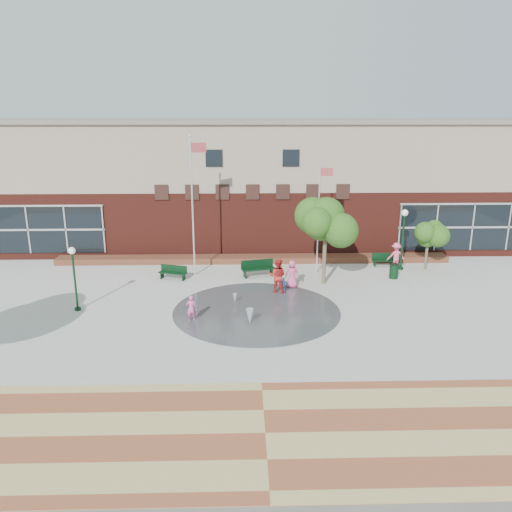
{
  "coord_description": "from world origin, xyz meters",
  "views": [
    {
      "loc": [
        -0.64,
        -20.38,
        9.58
      ],
      "look_at": [
        0.0,
        4.0,
        2.6
      ],
      "focal_mm": 35.0,
      "sensor_mm": 36.0,
      "label": 1
    }
  ],
  "objects_px": {
    "bench_left": "(173,275)",
    "trash_can": "(394,271)",
    "flagpole_left": "(193,200)",
    "child_splash": "(191,308)",
    "flagpole_right": "(319,212)"
  },
  "relations": [
    {
      "from": "flagpole_left",
      "to": "trash_can",
      "type": "distance_m",
      "value": 12.74
    },
    {
      "from": "bench_left",
      "to": "trash_can",
      "type": "height_order",
      "value": "trash_can"
    },
    {
      "from": "bench_left",
      "to": "trash_can",
      "type": "distance_m",
      "value": 13.27
    },
    {
      "from": "flagpole_left",
      "to": "bench_left",
      "type": "distance_m",
      "value": 4.67
    },
    {
      "from": "flagpole_left",
      "to": "flagpole_right",
      "type": "relative_size",
      "value": 1.22
    },
    {
      "from": "flagpole_left",
      "to": "trash_can",
      "type": "xyz_separation_m",
      "value": [
        11.98,
        -0.92,
        -4.23
      ]
    },
    {
      "from": "bench_left",
      "to": "trash_can",
      "type": "xyz_separation_m",
      "value": [
        13.27,
        -0.18,
        0.19
      ]
    },
    {
      "from": "flagpole_left",
      "to": "flagpole_right",
      "type": "height_order",
      "value": "flagpole_left"
    },
    {
      "from": "flagpole_left",
      "to": "flagpole_right",
      "type": "xyz_separation_m",
      "value": [
        7.54,
        0.27,
        -0.84
      ]
    },
    {
      "from": "flagpole_left",
      "to": "bench_left",
      "type": "relative_size",
      "value": 4.83
    },
    {
      "from": "trash_can",
      "to": "child_splash",
      "type": "xyz_separation_m",
      "value": [
        -11.54,
        -6.12,
        0.19
      ]
    },
    {
      "from": "flagpole_left",
      "to": "bench_left",
      "type": "xyz_separation_m",
      "value": [
        -1.28,
        -0.75,
        -4.43
      ]
    },
    {
      "from": "flagpole_right",
      "to": "trash_can",
      "type": "bearing_deg",
      "value": -6.34
    },
    {
      "from": "flagpole_right",
      "to": "bench_left",
      "type": "bearing_deg",
      "value": -164.82
    },
    {
      "from": "trash_can",
      "to": "child_splash",
      "type": "bearing_deg",
      "value": -152.06
    }
  ]
}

